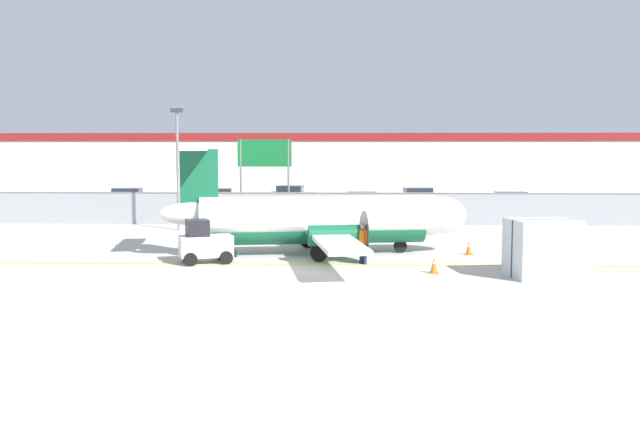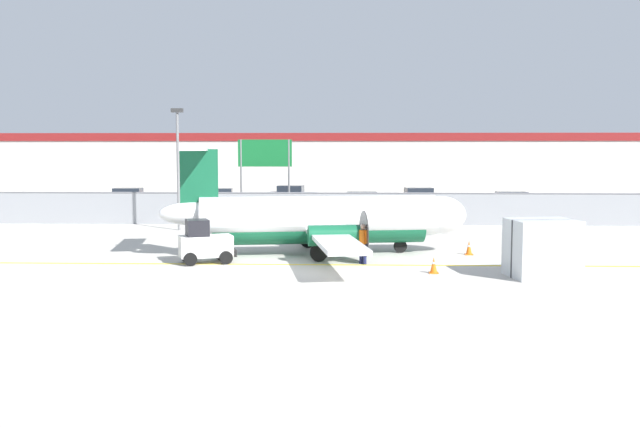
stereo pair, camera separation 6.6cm
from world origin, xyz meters
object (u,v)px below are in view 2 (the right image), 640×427
Objects in this scene: baggage_tug at (205,243)px; highway_sign at (265,160)px; parked_car_2 at (292,195)px; commuter_airplane at (325,220)px; traffic_cone_near_left at (469,248)px; parked_car_4 at (420,197)px; apron_light_pole at (178,158)px; ground_crew_worker at (363,242)px; cargo_container at (542,248)px; parked_car_0 at (127,198)px; parked_car_1 at (220,198)px; parked_car_5 at (510,202)px; traffic_cone_far_left at (342,245)px; parked_car_3 at (360,202)px; traffic_cone_near_right at (434,265)px.

highway_sign is (0.63, 17.53, 3.28)m from baggage_tug.
commuter_airplane is at bearing -76.21° from parked_car_2.
parked_car_4 is (0.49, 26.36, 0.58)m from traffic_cone_near_left.
apron_light_pole reaches higher than highway_sign.
parked_car_4 is (5.43, 29.17, -0.06)m from ground_crew_worker.
cargo_container is at bearing -57.87° from highway_sign.
parked_car_1 is at bearing 176.18° from parked_car_0.
traffic_cone_near_left is 31.32m from parked_car_2.
parked_car_5 is at bearing -20.24° from parked_car_2.
traffic_cone_far_left is (-5.83, 0.78, 0.00)m from traffic_cone_near_left.
traffic_cone_far_left is 0.15× the size of parked_car_3.
commuter_airplane is 2.92× the size of highway_sign.
baggage_tug is at bearing -148.52° from traffic_cone_far_left.
parked_car_0 and parked_car_3 have the same top height.
parked_car_3 is (1.27, 19.87, 0.58)m from traffic_cone_far_left.
cargo_container is at bearing -32.50° from baggage_tug.
traffic_cone_near_left is 34.43m from parked_car_0.
traffic_cone_near_left is 5.48m from traffic_cone_near_right.
baggage_tug reaches higher than parked_car_5.
ground_crew_worker is 0.40× the size of parked_car_0.
parked_car_0 is at bearing 140.70° from highway_sign.
parked_car_5 is at bearing -14.45° from parked_car_1.
parked_car_1 is (7.75, -0.14, 0.00)m from parked_car_0.
parked_car_4 reaches higher than traffic_cone_near_left.
commuter_airplane reaches higher than ground_crew_worker.
cargo_container reaches higher than parked_car_2.
parked_car_3 and parked_car_4 have the same top height.
traffic_cone_far_left is at bearing 123.54° from parked_car_0.
baggage_tug is 4.01× the size of traffic_cone_near_right.
commuter_airplane reaches higher than parked_car_1.
cargo_container reaches higher than traffic_cone_near_left.
traffic_cone_far_left is 19.92m from parked_car_3.
traffic_cone_far_left is (-0.89, 3.59, -0.64)m from ground_crew_worker.
traffic_cone_far_left is at bearing 33.03° from commuter_airplane.
parked_car_4 reaches higher than traffic_cone_far_left.
ground_crew_worker is at bearing -68.36° from commuter_airplane.
parked_car_2 is (1.32, 32.35, 0.04)m from baggage_tug.
parked_car_3 is (7.13, 23.46, 0.04)m from baggage_tug.
baggage_tug reaches higher than ground_crew_worker.
parked_car_2 is 0.79× the size of highway_sign.
parked_car_5 is (11.20, 0.29, 0.00)m from parked_car_3.
traffic_cone_far_left is at bearing -71.87° from parked_car_1.
apron_light_pole reaches higher than traffic_cone_near_right.
parked_car_2 is (5.52, 4.66, 0.00)m from parked_car_1.
cargo_container reaches higher than parked_car_1.
cargo_container is 4.21× the size of traffic_cone_far_left.
parked_car_4 is at bearing 65.59° from commuter_airplane.
highway_sign reaches higher than baggage_tug.
parked_car_3 is 7.62m from parked_car_4.
parked_car_1 is 1.02× the size of parked_car_5.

